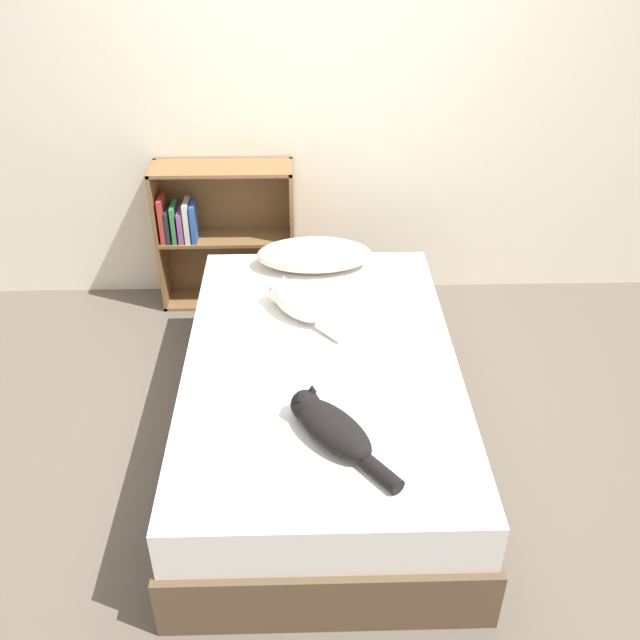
# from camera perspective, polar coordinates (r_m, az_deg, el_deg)

# --- Properties ---
(ground_plane) EXTENTS (8.00, 8.00, 0.00)m
(ground_plane) POSITION_cam_1_polar(r_m,az_deg,el_deg) (3.45, 0.07, -9.69)
(ground_plane) COLOR brown
(wall_back) EXTENTS (8.00, 0.06, 2.50)m
(wall_back) POSITION_cam_1_polar(r_m,az_deg,el_deg) (4.12, -0.51, 17.96)
(wall_back) COLOR silver
(wall_back) RESTS_ON ground_plane
(bed) EXTENTS (1.23, 1.98, 0.50)m
(bed) POSITION_cam_1_polar(r_m,az_deg,el_deg) (3.28, 0.07, -6.58)
(bed) COLOR brown
(bed) RESTS_ON ground_plane
(pillow) EXTENTS (0.61, 0.30, 0.15)m
(pillow) POSITION_cam_1_polar(r_m,az_deg,el_deg) (3.77, -0.46, 5.25)
(pillow) COLOR beige
(pillow) RESTS_ON bed
(cat_light) EXTENTS (0.38, 0.43, 0.15)m
(cat_light) POSITION_cam_1_polar(r_m,az_deg,el_deg) (3.37, -1.87, 1.45)
(cat_light) COLOR white
(cat_light) RESTS_ON bed
(cat_dark) EXTENTS (0.42, 0.50, 0.14)m
(cat_dark) POSITION_cam_1_polar(r_m,az_deg,el_deg) (2.70, 0.86, -8.48)
(cat_dark) COLOR black
(cat_dark) RESTS_ON bed
(bookshelf) EXTENTS (0.80, 0.26, 0.88)m
(bookshelf) POSITION_cam_1_polar(r_m,az_deg,el_deg) (4.31, -7.96, 7.02)
(bookshelf) COLOR brown
(bookshelf) RESTS_ON ground_plane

